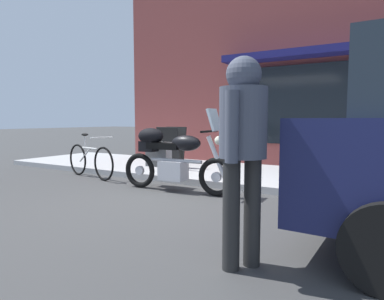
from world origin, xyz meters
TOP-DOWN VIEW (x-y plane):
  - ground_plane at (0.00, 0.00)m, footprint 80.00×80.00m
  - touring_motorcycle at (-0.51, 0.50)m, footprint 2.11×0.62m
  - parked_bicycle at (-2.67, 0.69)m, footprint 1.68×0.54m
  - pedestrian_walking at (1.70, -1.68)m, footprint 0.39×0.56m
  - sandwich_board_sign at (-1.51, 2.03)m, footprint 0.55×0.41m

SIDE VIEW (x-z plane):
  - ground_plane at x=0.00m, z-range 0.00..0.00m
  - parked_bicycle at x=-2.67m, z-range -0.09..0.84m
  - sandwich_board_sign at x=-1.51m, z-range 0.12..1.05m
  - touring_motorcycle at x=-0.51m, z-range -0.10..1.29m
  - pedestrian_walking at x=1.70m, z-range 0.23..1.94m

